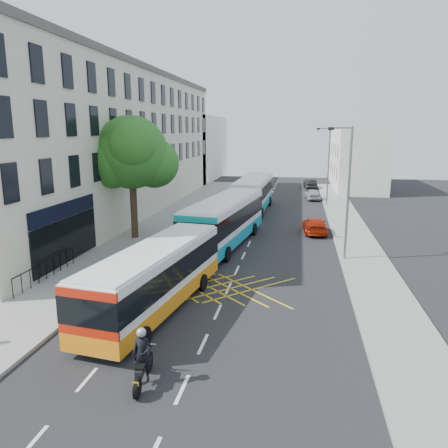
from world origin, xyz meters
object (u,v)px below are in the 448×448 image
at_px(street_tree, 131,153).
at_px(lamp_near, 347,186).
at_px(lamp_far, 328,162).
at_px(bus_mid, 225,220).
at_px(bus_near, 156,277).
at_px(parked_car_silver, 157,254).
at_px(red_hatchback, 315,225).
at_px(parked_car_blue, 95,294).
at_px(distant_car_grey, 257,186).
at_px(motorbike, 143,358).
at_px(bus_far, 253,193).
at_px(distant_car_silver, 312,194).
at_px(distant_car_dark, 310,184).

xyz_separation_m(street_tree, lamp_near, (14.71, -2.97, -1.68)).
xyz_separation_m(lamp_far, bus_mid, (-7.85, -17.43, -2.89)).
xyz_separation_m(street_tree, bus_near, (5.71, -12.08, -4.77)).
xyz_separation_m(bus_mid, parked_car_silver, (-3.24, -5.30, -1.11)).
height_order(bus_near, red_hatchback, bus_near).
relative_size(parked_car_blue, parked_car_silver, 0.97).
distance_m(street_tree, distant_car_grey, 28.55).
xyz_separation_m(parked_car_blue, parked_car_silver, (0.70, 6.70, -0.00)).
bearing_deg(motorbike, parked_car_blue, 121.96).
distance_m(bus_far, distant_car_silver, 10.09).
height_order(bus_far, distant_car_grey, bus_far).
height_order(bus_near, parked_car_silver, bus_near).
bearing_deg(distant_car_dark, red_hatchback, 81.79).
relative_size(street_tree, bus_mid, 0.74).
bearing_deg(distant_car_dark, bus_far, 63.82).
bearing_deg(lamp_near, red_hatchback, 101.85).
bearing_deg(motorbike, distant_car_dark, 76.72).
bearing_deg(red_hatchback, distant_car_dark, -94.46).
bearing_deg(distant_car_grey, lamp_far, -56.01).
relative_size(lamp_far, distant_car_dark, 2.07).
bearing_deg(distant_car_grey, parked_car_blue, -100.07).
bearing_deg(bus_near, parked_car_silver, 116.14).
distance_m(lamp_near, distant_car_grey, 31.57).
xyz_separation_m(lamp_far, parked_car_silver, (-11.10, -22.73, -3.99)).
height_order(lamp_far, distant_car_dark, lamp_far).
bearing_deg(bus_mid, lamp_near, -10.66).
bearing_deg(lamp_near, parked_car_silver, -166.16).
bearing_deg(lamp_far, distant_car_silver, 107.71).
xyz_separation_m(bus_mid, parked_car_blue, (-3.94, -12.00, -1.10)).
distance_m(lamp_near, motorbike, 17.10).
bearing_deg(distant_car_dark, lamp_near, 84.40).
height_order(bus_mid, distant_car_dark, bus_mid).
distance_m(motorbike, parked_car_blue, 6.98).
bearing_deg(motorbike, lamp_far, 71.74).
bearing_deg(lamp_far, motorbike, -102.11).
bearing_deg(lamp_near, bus_mid, 161.87).
relative_size(parked_car_blue, distant_car_silver, 0.98).
relative_size(bus_far, parked_car_silver, 3.11).
distance_m(parked_car_blue, red_hatchback, 19.56).
height_order(street_tree, parked_car_blue, street_tree).
height_order(bus_mid, motorbike, bus_mid).
distance_m(lamp_far, bus_near, 30.63).
distance_m(bus_far, red_hatchback, 10.59).
relative_size(lamp_near, parked_car_blue, 2.18).
height_order(bus_mid, parked_car_silver, bus_mid).
height_order(street_tree, distant_car_grey, street_tree).
height_order(lamp_far, motorbike, lamp_far).
height_order(lamp_far, bus_far, lamp_far).
xyz_separation_m(lamp_near, parked_car_blue, (-11.80, -9.43, -3.99)).
bearing_deg(lamp_near, bus_near, -134.63).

